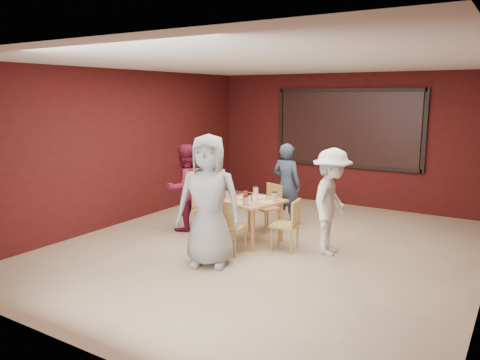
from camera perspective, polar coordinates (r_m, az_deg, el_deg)
The scene contains 11 objects.
floor at distance 7.35m, azimuth 3.38°, elevation -8.28°, with size 7.00×7.00×0.00m, color tan.
window_blinds at distance 10.16m, azimuth 12.89°, elevation 6.17°, with size 3.00×0.02×1.50m, color black.
dining_table at distance 7.51m, azimuth 1.33°, elevation -3.02°, with size 1.03×1.03×0.84m.
chair_front at distance 6.93m, azimuth -1.45°, elevation -5.38°, with size 0.42×0.42×0.83m.
chair_back at distance 8.24m, azimuth 3.63°, elevation -2.95°, with size 0.50×0.50×0.80m.
chair_left at distance 7.96m, azimuth -4.14°, elevation -3.04°, with size 0.44×0.44×0.89m.
chair_right at distance 7.14m, azimuth 6.01°, elevation -5.11°, with size 0.43×0.43×0.79m.
diner_front at distance 6.42m, azimuth -3.82°, elevation -2.55°, with size 0.90×0.58×1.83m, color gray.
diner_back at distance 8.43m, azimuth 5.70°, elevation -0.60°, with size 0.55×0.36×1.50m, color #2D3C50.
diner_left at distance 8.19m, azimuth -6.78°, elevation -0.92°, with size 0.73×0.57×1.51m, color maroon.
diner_right at distance 7.03m, azimuth 11.08°, elevation -2.62°, with size 1.02×0.59×1.58m, color white.
Camera 1 is at (3.31, -6.13, 2.35)m, focal length 35.00 mm.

